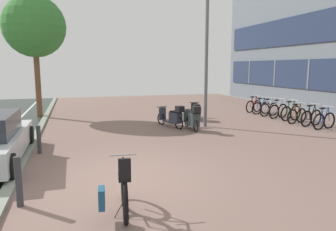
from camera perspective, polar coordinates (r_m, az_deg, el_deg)
name	(u,v)px	position (r m, az deg, el deg)	size (l,w,h in m)	color
ground	(184,173)	(7.66, 2.94, -10.46)	(21.00, 40.00, 0.13)	#2D3732
bicycle_foreground	(122,192)	(5.56, -8.31, -13.56)	(0.73, 1.39, 1.11)	black
bicycle_rack_00	(324,121)	(14.23, 26.53, -0.85)	(1.32, 0.48, 0.96)	black
bicycle_rack_01	(311,118)	(14.75, 24.60, -0.38)	(1.32, 0.48, 0.99)	black
bicycle_rack_02	(297,116)	(15.20, 22.41, -0.02)	(1.29, 0.47, 0.95)	black
bicycle_rack_03	(291,113)	(15.90, 21.43, 0.45)	(1.34, 0.48, 1.00)	black
bicycle_rack_04	(278,111)	(16.38, 19.43, 0.79)	(1.33, 0.49, 1.00)	black
bicycle_rack_05	(269,109)	(16.95, 17.91, 1.10)	(1.33, 0.49, 0.98)	black
bicycle_rack_06	(261,108)	(17.55, 16.61, 1.37)	(1.28, 0.48, 0.94)	black
bicycle_rack_07	(254,106)	(18.15, 15.34, 1.68)	(1.26, 0.54, 0.96)	black
scooter_near	(196,111)	(15.02, 5.14, 0.78)	(0.73, 1.78, 0.79)	black
scooter_mid	(173,117)	(13.03, 0.88, -0.27)	(0.84, 1.73, 0.97)	black
scooter_far	(193,119)	(12.51, 4.54, -0.59)	(0.52, 1.76, 1.03)	black
lamp_post	(207,49)	(13.14, 7.02, 11.85)	(0.20, 0.52, 5.77)	slate
street_tree	(34,27)	(17.02, -23.15, 14.61)	(2.97, 2.97, 5.93)	brown
bollard_near	(19,182)	(6.35, -25.54, -10.82)	(0.12, 0.12, 0.93)	#38383D
bollard_far	(39,140)	(9.87, -22.42, -4.08)	(0.12, 0.12, 0.82)	#38383D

